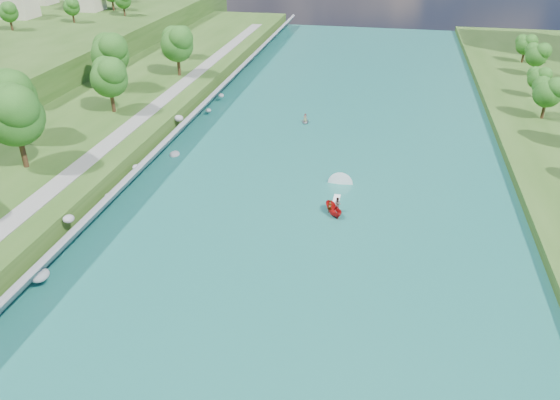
# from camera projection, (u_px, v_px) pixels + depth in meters

# --- Properties ---
(ground) EXTENTS (260.00, 260.00, 0.00)m
(ground) POSITION_uv_depth(u_px,v_px,m) (287.00, 284.00, 58.20)
(ground) COLOR #2D5119
(ground) RESTS_ON ground
(river_water) EXTENTS (55.00, 240.00, 0.10)m
(river_water) POSITION_uv_depth(u_px,v_px,m) (315.00, 197.00, 75.39)
(river_water) COLOR #1B6A61
(river_water) RESTS_ON ground
(ridge_west) EXTENTS (60.00, 120.00, 9.00)m
(ridge_west) POSITION_uv_depth(u_px,v_px,m) (62.00, 31.00, 152.39)
(ridge_west) COLOR #2D5119
(ridge_west) RESTS_ON ground
(riprap_bank) EXTENTS (4.32, 236.00, 4.27)m
(riprap_bank) POSITION_uv_depth(u_px,v_px,m) (137.00, 172.00, 78.45)
(riprap_bank) COLOR slate
(riprap_bank) RESTS_ON ground
(riverside_path) EXTENTS (3.00, 200.00, 0.10)m
(riverside_path) POSITION_uv_depth(u_px,v_px,m) (95.00, 155.00, 79.46)
(riverside_path) COLOR gray
(riverside_path) RESTS_ON berm_west
(trees_west) EXTENTS (18.51, 149.65, 13.89)m
(trees_west) POSITION_uv_depth(u_px,v_px,m) (3.00, 131.00, 71.96)
(trees_west) COLOR #155216
(trees_west) RESTS_ON berm_west
(motorboat) EXTENTS (3.60, 18.73, 2.16)m
(motorboat) POSITION_uv_depth(u_px,v_px,m) (335.00, 203.00, 72.46)
(motorboat) COLOR #B90E0E
(motorboat) RESTS_ON river_water
(raft) EXTENTS (2.07, 2.68, 1.70)m
(raft) POSITION_uv_depth(u_px,v_px,m) (305.00, 121.00, 100.70)
(raft) COLOR gray
(raft) RESTS_ON river_water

